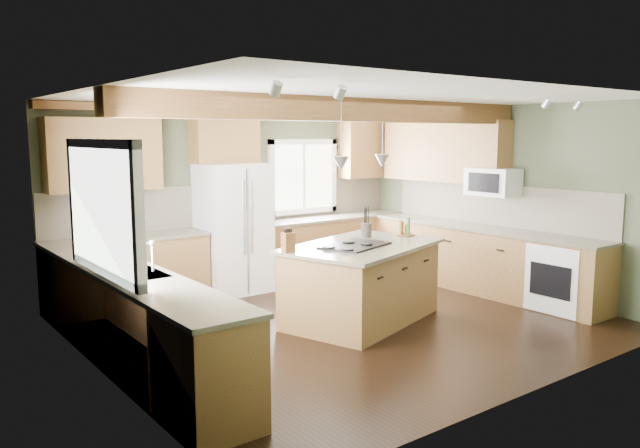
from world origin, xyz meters
TOP-DOWN VIEW (x-y plane):
  - floor at (0.00, 0.00)m, footprint 5.60×5.60m
  - ceiling at (0.00, 0.00)m, footprint 5.60×5.60m
  - wall_back at (0.00, 2.50)m, footprint 5.60×0.00m
  - wall_left at (-2.80, 0.00)m, footprint 0.00×5.00m
  - wall_right at (2.80, 0.00)m, footprint 0.00×5.00m
  - ceiling_beam at (0.00, -0.03)m, footprint 5.55×0.26m
  - soffit_trim at (0.00, 2.40)m, footprint 5.55×0.20m
  - backsplash_back at (0.00, 2.48)m, footprint 5.58×0.03m
  - backsplash_right at (2.78, 0.05)m, footprint 0.03×3.70m
  - base_cab_back_left at (-1.79, 2.20)m, footprint 2.02×0.60m
  - counter_back_left at (-1.79, 2.20)m, footprint 2.06×0.64m
  - base_cab_back_right at (1.49, 2.20)m, footprint 2.62×0.60m
  - counter_back_right at (1.49, 2.20)m, footprint 2.66×0.64m
  - base_cab_left at (-2.50, 0.05)m, footprint 0.60×3.70m
  - counter_left at (-2.50, 0.05)m, footprint 0.64×3.74m
  - base_cab_right at (2.50, 0.05)m, footprint 0.60×3.70m
  - counter_right at (2.50, 0.05)m, footprint 0.64×3.74m
  - upper_cab_back_left at (-1.99, 2.33)m, footprint 1.40×0.35m
  - upper_cab_over_fridge at (-0.30, 2.33)m, footprint 0.96×0.35m
  - upper_cab_right at (2.62, 0.90)m, footprint 0.35×2.20m
  - upper_cab_back_corner at (2.30, 2.33)m, footprint 0.90×0.35m
  - window_left at (-2.78, 0.05)m, footprint 0.04×1.60m
  - window_back at (1.15, 2.48)m, footprint 1.10×0.04m
  - sink at (-2.50, 0.05)m, footprint 0.50×0.65m
  - faucet at (-2.32, 0.05)m, footprint 0.02×0.02m
  - dishwasher at (-2.49, -1.25)m, footprint 0.60×0.60m
  - oven at (2.49, -1.25)m, footprint 0.60×0.72m
  - microwave at (2.58, -0.05)m, footprint 0.40×0.70m
  - pendant_left at (-0.23, -0.17)m, footprint 0.18×0.18m
  - pendant_right at (0.65, 0.12)m, footprint 0.18×0.18m
  - refrigerator at (-0.30, 2.12)m, footprint 0.90×0.74m
  - island at (0.21, -0.03)m, footprint 2.09×1.63m
  - island_top at (0.21, -0.03)m, footprint 2.24×1.78m
  - cooktop at (0.06, -0.07)m, footprint 0.92×0.75m
  - knife_block at (-0.75, 0.09)m, footprint 0.13×0.10m
  - utensil_crock at (0.60, 0.34)m, footprint 0.17×0.17m
  - bottle_tray at (1.08, 0.14)m, footprint 0.31×0.31m

SIDE VIEW (x-z plane):
  - floor at x=0.00m, z-range 0.00..0.00m
  - dishwasher at x=-2.49m, z-range 0.01..0.85m
  - oven at x=2.49m, z-range 0.01..0.85m
  - base_cab_back_left at x=-1.79m, z-range 0.00..0.88m
  - base_cab_back_right at x=1.49m, z-range 0.00..0.88m
  - base_cab_left at x=-2.50m, z-range 0.00..0.88m
  - base_cab_right at x=2.50m, z-range 0.00..0.88m
  - island at x=0.21m, z-range 0.00..0.88m
  - counter_back_left at x=-1.79m, z-range 0.88..0.92m
  - counter_back_right at x=1.49m, z-range 0.88..0.92m
  - counter_left at x=-2.50m, z-range 0.88..0.92m
  - counter_right at x=2.50m, z-range 0.88..0.92m
  - refrigerator at x=-0.30m, z-range 0.00..1.80m
  - island_top at x=0.21m, z-range 0.88..0.92m
  - sink at x=-2.50m, z-range 0.89..0.92m
  - cooktop at x=0.06m, z-range 0.92..0.94m
  - utensil_crock at x=0.60m, z-range 0.92..1.10m
  - knife_block at x=-0.75m, z-range 0.92..1.13m
  - bottle_tray at x=1.08m, z-range 0.92..1.14m
  - faucet at x=-2.32m, z-range 0.91..1.19m
  - backsplash_back at x=0.00m, z-range 0.92..1.50m
  - backsplash_right at x=2.78m, z-range 0.92..1.50m
  - wall_back at x=0.00m, z-range -1.50..4.10m
  - wall_left at x=-2.80m, z-range -1.20..3.80m
  - wall_right at x=2.80m, z-range -1.20..3.80m
  - window_back at x=1.15m, z-range 1.05..2.05m
  - window_left at x=-2.78m, z-range 1.02..2.08m
  - microwave at x=2.58m, z-range 1.36..1.74m
  - pendant_left at x=-0.23m, z-range 1.80..1.96m
  - pendant_right at x=0.65m, z-range 1.80..1.96m
  - upper_cab_back_left at x=-1.99m, z-range 1.50..2.40m
  - upper_cab_right at x=2.62m, z-range 1.50..2.40m
  - upper_cab_back_corner at x=2.30m, z-range 1.50..2.40m
  - upper_cab_over_fridge at x=-0.30m, z-range 1.80..2.50m
  - ceiling_beam at x=0.00m, z-range 2.34..2.60m
  - soffit_trim at x=0.00m, z-range 2.49..2.59m
  - ceiling at x=0.00m, z-range 2.60..2.60m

